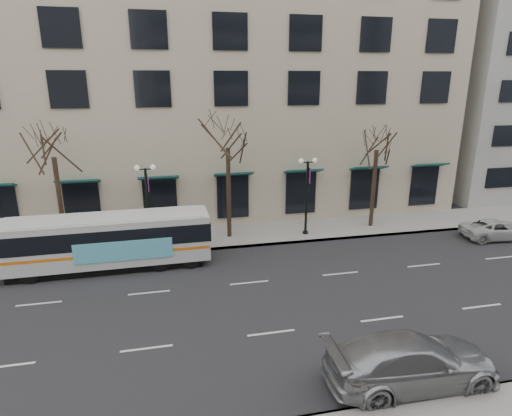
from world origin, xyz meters
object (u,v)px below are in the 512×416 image
object	(u,v)px
tree_far_right	(378,135)
white_pickup	(497,229)
lamp_post_left	(148,202)
silver_car	(412,361)
lamp_post_right	(307,193)
city_bus	(109,240)
tree_far_left	(52,140)
tree_far_mid	(228,132)

from	to	relation	value
tree_far_right	white_pickup	distance (m)	9.83
lamp_post_left	white_pickup	size ratio (longest dim) A/B	1.16
silver_car	lamp_post_right	bearing A→B (deg)	-3.04
white_pickup	lamp_post_left	bearing A→B (deg)	87.48
tree_far_right	city_bus	world-z (taller)	tree_far_right
silver_car	white_pickup	bearing A→B (deg)	-47.97
tree_far_left	lamp_post_left	size ratio (longest dim) A/B	1.60
tree_far_mid	tree_far_right	xyz separation A→B (m)	(10.00, -0.00, -0.48)
lamp_post_left	white_pickup	world-z (taller)	lamp_post_left
tree_far_mid	lamp_post_right	bearing A→B (deg)	-6.83
tree_far_left	white_pickup	bearing A→B (deg)	-7.80
tree_far_right	white_pickup	size ratio (longest dim) A/B	1.80
city_bus	silver_car	size ratio (longest dim) A/B	1.83
tree_far_left	white_pickup	size ratio (longest dim) A/B	1.86
white_pickup	tree_far_right	bearing A→B (deg)	67.70
white_pickup	tree_far_mid	bearing A→B (deg)	83.23
tree_far_left	silver_car	distance (m)	21.29
silver_car	tree_far_right	bearing A→B (deg)	-20.79
lamp_post_right	city_bus	world-z (taller)	lamp_post_right
tree_far_right	lamp_post_right	distance (m)	6.11
tree_far_mid	lamp_post_left	bearing A→B (deg)	-173.15
tree_far_mid	silver_car	world-z (taller)	tree_far_mid
lamp_post_right	city_bus	distance (m)	12.41
silver_car	white_pickup	distance (m)	17.29
tree_far_mid	lamp_post_right	distance (m)	6.41
tree_far_mid	tree_far_right	world-z (taller)	tree_far_mid
tree_far_left	white_pickup	world-z (taller)	tree_far_left
tree_far_mid	white_pickup	bearing A→B (deg)	-12.27
tree_far_mid	lamp_post_right	world-z (taller)	tree_far_mid
tree_far_left	city_bus	bearing A→B (deg)	-46.51
tree_far_mid	lamp_post_right	xyz separation A→B (m)	(5.01, -0.60, -3.96)
lamp_post_left	lamp_post_right	size ratio (longest dim) A/B	1.00
tree_far_left	tree_far_right	bearing A→B (deg)	0.00
lamp_post_left	silver_car	xyz separation A→B (m)	(8.92, -14.40, -2.07)
silver_car	white_pickup	world-z (taller)	silver_car
lamp_post_left	lamp_post_right	bearing A→B (deg)	0.00
lamp_post_right	silver_car	size ratio (longest dim) A/B	0.87
tree_far_right	lamp_post_left	world-z (taller)	tree_far_right
tree_far_right	silver_car	xyz separation A→B (m)	(-6.07, -15.00, -5.55)
city_bus	white_pickup	bearing A→B (deg)	-2.20
lamp_post_right	city_bus	size ratio (longest dim) A/B	0.47
silver_car	white_pickup	size ratio (longest dim) A/B	1.34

